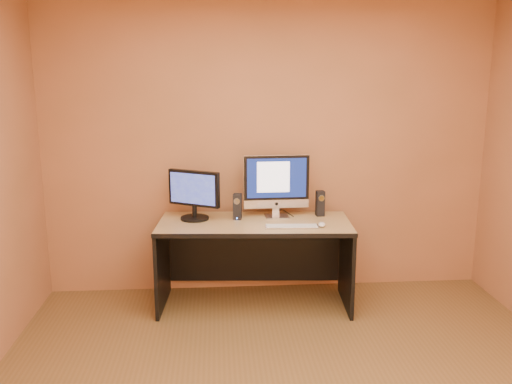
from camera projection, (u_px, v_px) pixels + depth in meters
walls at (304, 201)px, 2.91m from camera, size 4.00×4.00×2.60m
desk at (255, 264)px, 4.63m from camera, size 1.66×0.81×0.75m
imac at (277, 186)px, 4.66m from camera, size 0.58×0.23×0.55m
second_monitor at (194, 195)px, 4.59m from camera, size 0.54×0.44×0.42m
speaker_left at (237, 207)px, 4.62m from camera, size 0.08×0.08×0.22m
speaker_right at (320, 203)px, 4.73m from camera, size 0.07×0.08×0.22m
keyboard at (292, 226)px, 4.39m from camera, size 0.44×0.14×0.02m
mouse at (322, 224)px, 4.42m from camera, size 0.08×0.11×0.04m
cable_a at (288, 213)px, 4.82m from camera, size 0.07×0.22×0.01m
cable_b at (277, 212)px, 4.87m from camera, size 0.11×0.16×0.01m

